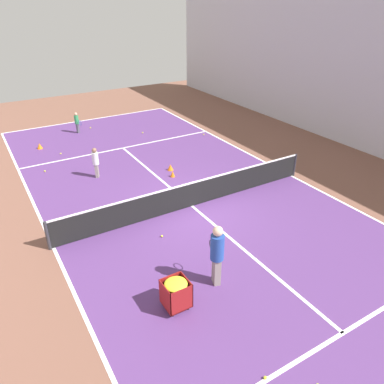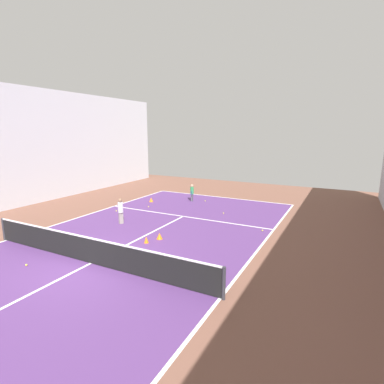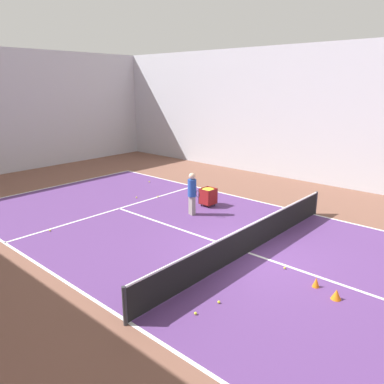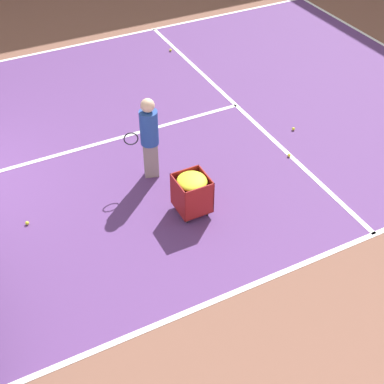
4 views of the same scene
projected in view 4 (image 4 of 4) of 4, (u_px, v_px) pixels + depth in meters
The scene contains 7 objects.
line_service_far at pixel (236, 105), 12.77m from camera, with size 9.70×0.10×0.00m, color white.
coach_at_net at pixel (149, 134), 10.11m from camera, with size 0.44×0.71×1.76m.
ball_cart at pixel (192, 188), 9.58m from camera, with size 0.61×0.59×0.81m.
tennis_ball_3 at pixel (289, 155), 11.22m from camera, with size 0.07×0.07×0.07m, color yellow.
tennis_ball_4 at pixel (170, 50), 14.91m from camera, with size 0.07×0.07×0.07m, color yellow.
tennis_ball_9 at pixel (293, 129), 11.96m from camera, with size 0.07×0.07×0.07m, color yellow.
tennis_ball_10 at pixel (27, 223), 9.67m from camera, with size 0.07×0.07×0.07m, color yellow.
Camera 4 is at (9.35, 0.68, 6.78)m, focal length 50.00 mm.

